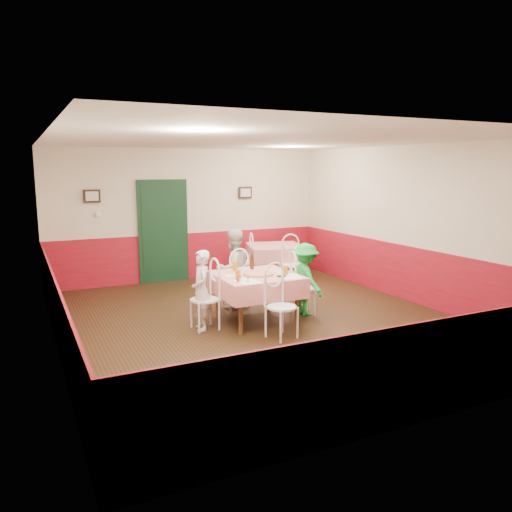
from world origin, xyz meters
name	(u,v)px	position (x,y,z in m)	size (l,w,h in m)	color
floor	(261,322)	(0.00, 0.00, 0.00)	(7.00, 7.00, 0.00)	black
ceiling	(262,140)	(0.00, 0.00, 2.80)	(7.00, 7.00, 0.00)	white
back_wall	(189,215)	(0.00, 3.50, 1.40)	(6.00, 0.10, 2.80)	beige
front_wall	(433,279)	(0.00, -3.50, 1.40)	(6.00, 0.10, 2.80)	beige
left_wall	(51,247)	(-3.00, 0.00, 1.40)	(0.10, 7.00, 2.80)	beige
right_wall	(412,224)	(3.00, 0.00, 1.40)	(0.10, 7.00, 2.80)	beige
wainscot_back	(191,256)	(0.00, 3.48, 0.50)	(6.00, 0.03, 1.00)	maroon
wainscot_front	(426,372)	(0.00, -3.48, 0.50)	(6.00, 0.03, 1.00)	maroon
wainscot_left	(57,315)	(-2.98, 0.00, 0.50)	(0.03, 7.00, 1.00)	maroon
wainscot_right	(408,274)	(2.98, 0.00, 0.50)	(0.03, 7.00, 1.00)	maroon
door	(163,233)	(-0.60, 3.45, 1.05)	(0.96, 0.06, 2.10)	black
picture_left	(92,196)	(-2.00, 3.45, 1.85)	(0.32, 0.03, 0.26)	black
picture_right	(245,193)	(1.30, 3.45, 1.85)	(0.32, 0.03, 0.26)	black
thermostat	(98,214)	(-1.90, 3.45, 1.50)	(0.10, 0.03, 0.10)	white
main_table	(256,298)	(-0.07, 0.05, 0.38)	(1.22, 1.22, 0.77)	red
second_table	(275,263)	(1.60, 2.57, 0.38)	(1.12, 1.12, 0.77)	red
chair_left	(205,300)	(-0.92, 0.06, 0.45)	(0.42, 0.42, 0.90)	white
chair_right	(303,288)	(0.78, 0.05, 0.45)	(0.42, 0.42, 0.90)	white
chair_far	(235,283)	(-0.07, 0.90, 0.45)	(0.42, 0.42, 0.90)	white
chair_near	(282,307)	(-0.07, -0.80, 0.45)	(0.42, 0.42, 0.90)	white
chair_second_a	(243,262)	(0.85, 2.57, 0.45)	(0.42, 0.42, 0.90)	white
chair_second_b	(292,265)	(1.60, 1.82, 0.45)	(0.42, 0.42, 0.90)	white
pizza	(259,274)	(-0.05, 0.00, 0.78)	(0.46, 0.46, 0.03)	#B74723
plate_left	(232,276)	(-0.46, 0.07, 0.77)	(0.25, 0.25, 0.01)	white
plate_right	(280,272)	(0.35, 0.05, 0.77)	(0.25, 0.25, 0.01)	white
plate_far	(244,269)	(-0.09, 0.49, 0.77)	(0.25, 0.25, 0.01)	white
glass_a	(238,275)	(-0.48, -0.19, 0.83)	(0.08, 0.08, 0.14)	#BF7219
glass_b	(286,270)	(0.32, -0.19, 0.83)	(0.08, 0.08, 0.14)	#BF7219
glass_c	(235,266)	(-0.25, 0.46, 0.84)	(0.08, 0.08, 0.15)	#BF7219
beer_bottle	(252,262)	(0.04, 0.44, 0.88)	(0.07, 0.07, 0.24)	#381C0A
shaker_a	(241,279)	(-0.51, -0.34, 0.81)	(0.04, 0.04, 0.09)	silver
shaker_b	(248,280)	(-0.43, -0.42, 0.81)	(0.04, 0.04, 0.09)	silver
shaker_c	(238,279)	(-0.54, -0.31, 0.81)	(0.04, 0.04, 0.09)	#B23319
menu_left	(248,281)	(-0.40, -0.34, 0.76)	(0.30, 0.40, 0.00)	white
menu_right	(290,276)	(0.33, -0.32, 0.76)	(0.30, 0.40, 0.00)	white
wallet	(281,276)	(0.20, -0.28, 0.77)	(0.11, 0.09, 0.02)	black
diner_left	(201,290)	(-0.97, 0.06, 0.60)	(0.44, 0.29, 1.20)	gray
diner_far	(234,269)	(-0.07, 0.95, 0.68)	(0.66, 0.52, 1.37)	gray
diner_right	(306,279)	(0.83, 0.05, 0.59)	(0.77, 0.44, 1.19)	gray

